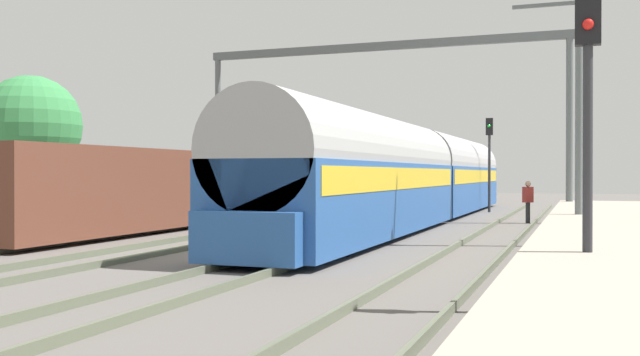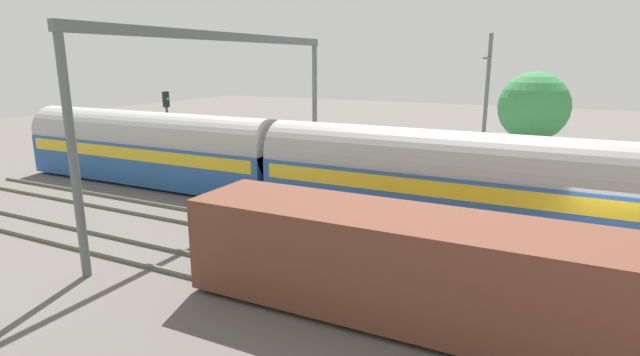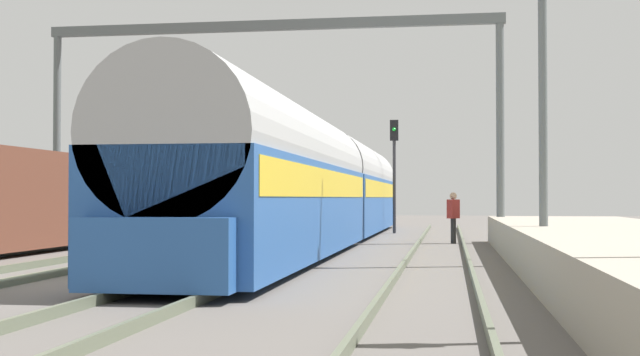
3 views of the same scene
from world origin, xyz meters
name	(u,v)px [view 2 (image 2 of 3)]	position (x,y,z in m)	size (l,w,h in m)	color
ground	(603,268)	(0.00, 0.00, 0.00)	(120.00, 120.00, 0.00)	#5F5A56
track_west	(607,291)	(-2.01, 0.00, 0.08)	(1.52, 60.00, 0.16)	#5E6551
track_east	(600,246)	(2.01, 0.00, 0.08)	(1.52, 60.00, 0.16)	#5E6551
track_far_east	(595,215)	(6.03, 0.00, 0.08)	(1.52, 60.00, 0.16)	#5E6551
platform	(549,183)	(9.84, 2.00, 0.45)	(4.40, 28.00, 0.90)	#A39989
passenger_train	(277,161)	(2.01, 13.79, 1.97)	(2.93, 32.85, 3.82)	#28569E
freight_car	(422,270)	(-6.03, 4.55, 1.47)	(2.80, 13.00, 2.70)	brown
person_crossing	(308,162)	(6.43, 14.45, 1.03)	(0.45, 0.46, 1.73)	#272727
railway_signal_far	(168,122)	(3.93, 22.42, 3.17)	(0.36, 0.30, 4.94)	#2D2D33
catenary_gantry	(231,79)	(0.00, 14.84, 5.90)	(16.45, 0.28, 7.86)	#5B6163
catenary_pole_east_mid	(485,112)	(8.38, 5.29, 4.15)	(1.90, 0.20, 8.00)	#5B6163
tree_east_background	(534,107)	(15.16, 3.40, 3.90)	(4.24, 4.24, 6.03)	#4C3826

